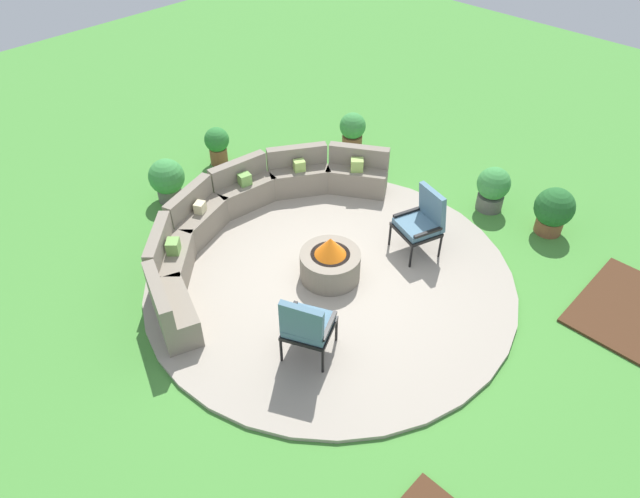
% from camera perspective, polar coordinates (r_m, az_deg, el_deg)
% --- Properties ---
extents(ground_plane, '(24.00, 24.00, 0.00)m').
position_cam_1_polar(ground_plane, '(8.33, 0.99, -2.98)').
color(ground_plane, '#478C38').
extents(patio_circle, '(5.28, 5.28, 0.06)m').
position_cam_1_polar(patio_circle, '(8.31, 0.99, -2.83)').
color(patio_circle, '#9E9384').
rests_on(patio_circle, ground_plane).
extents(mulch_bed_right, '(1.74, 1.11, 0.04)m').
position_cam_1_polar(mulch_bed_right, '(8.94, 27.98, -5.12)').
color(mulch_bed_right, '#472B19').
rests_on(mulch_bed_right, ground_plane).
extents(fire_pit, '(0.86, 0.86, 0.70)m').
position_cam_1_polar(fire_pit, '(8.11, 1.02, -1.29)').
color(fire_pit, gray).
rests_on(fire_pit, patio_circle).
extents(curved_stone_bench, '(4.83, 2.25, 0.78)m').
position_cam_1_polar(curved_stone_bench, '(8.97, -7.35, 3.35)').
color(curved_stone_bench, gray).
rests_on(curved_stone_bench, patio_circle).
extents(lounge_chair_front_left, '(0.78, 0.77, 1.06)m').
position_cam_1_polar(lounge_chair_front_left, '(6.88, -1.37, -7.59)').
color(lounge_chair_front_left, black).
rests_on(lounge_chair_front_left, patio_circle).
extents(lounge_chair_front_right, '(0.74, 0.75, 1.04)m').
position_cam_1_polar(lounge_chair_front_right, '(8.53, 10.11, 2.83)').
color(lounge_chair_front_right, black).
rests_on(lounge_chair_front_right, patio_circle).
extents(potted_plant_0, '(0.60, 0.60, 0.76)m').
position_cam_1_polar(potted_plant_0, '(9.97, -14.94, 6.73)').
color(potted_plant_0, '#605B56').
rests_on(potted_plant_0, ground_plane).
extents(potted_plant_1, '(0.34, 0.34, 0.56)m').
position_cam_1_polar(potted_plant_1, '(9.68, 22.24, 3.02)').
color(potted_plant_1, brown).
rests_on(potted_plant_1, ground_plane).
extents(potted_plant_2, '(0.49, 0.49, 0.77)m').
position_cam_1_polar(potted_plant_2, '(11.04, 3.25, 11.66)').
color(potted_plant_2, brown).
rests_on(potted_plant_2, ground_plane).
extents(potted_plant_3, '(0.62, 0.62, 0.78)m').
position_cam_1_polar(potted_plant_3, '(9.63, 22.19, 3.63)').
color(potted_plant_3, brown).
rests_on(potted_plant_3, ground_plane).
extents(potted_plant_4, '(0.54, 0.54, 0.76)m').
position_cam_1_polar(potted_plant_4, '(9.85, 16.79, 5.88)').
color(potted_plant_4, '#605B56').
rests_on(potted_plant_4, ground_plane).
extents(potted_plant_5, '(0.45, 0.45, 0.71)m').
position_cam_1_polar(potted_plant_5, '(10.81, -10.16, 10.23)').
color(potted_plant_5, brown).
rests_on(potted_plant_5, ground_plane).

